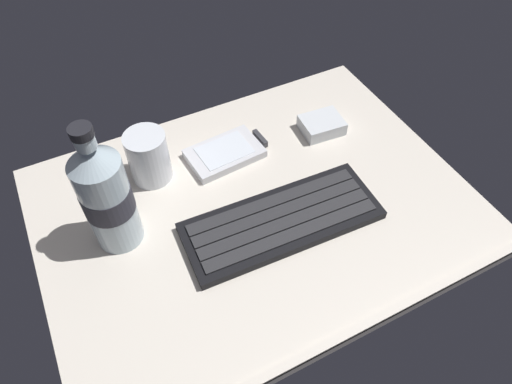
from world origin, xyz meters
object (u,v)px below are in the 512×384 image
keyboard (282,220)px  handheld_device (228,152)px  water_bottle (106,196)px  juice_cup (149,158)px  charger_block (322,125)px

keyboard → handheld_device: keyboard is taller
keyboard → water_bottle: bearing=158.1°
juice_cup → water_bottle: 13.04cm
water_bottle → juice_cup: bearing=48.9°
handheld_device → charger_block: bearing=-6.1°
handheld_device → water_bottle: bearing=-159.4°
keyboard → handheld_device: size_ratio=2.23×
handheld_device → charger_block: charger_block is taller
handheld_device → juice_cup: size_ratio=1.56×
keyboard → handheld_device: (-1.09, 16.43, -0.08)cm
keyboard → charger_block: size_ratio=4.21×
juice_cup → water_bottle: size_ratio=0.41×
keyboard → handheld_device: 16.46cm
juice_cup → charger_block: size_ratio=1.21×
charger_block → juice_cup: bearing=173.9°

